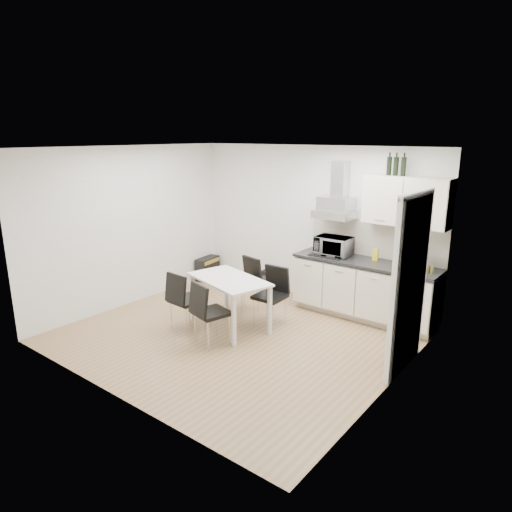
{
  "coord_description": "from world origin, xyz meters",
  "views": [
    {
      "loc": [
        3.89,
        -4.56,
        2.78
      ],
      "look_at": [
        0.07,
        0.37,
        1.1
      ],
      "focal_mm": 32.0,
      "sensor_mm": 36.0,
      "label": 1
    }
  ],
  "objects": [
    {
      "name": "ceiling",
      "position": [
        0.0,
        0.0,
        2.6
      ],
      "size": [
        4.5,
        4.5,
        0.0
      ],
      "primitive_type": "plane",
      "color": "white",
      "rests_on": "wall_back"
    },
    {
      "name": "wall_right",
      "position": [
        2.25,
        0.0,
        1.3
      ],
      "size": [
        0.1,
        4.0,
        2.6
      ],
      "primitive_type": "cube",
      "color": "white",
      "rests_on": "ground"
    },
    {
      "name": "ground",
      "position": [
        0.0,
        0.0,
        0.0
      ],
      "size": [
        4.5,
        4.5,
        0.0
      ],
      "primitive_type": "plane",
      "color": "#A17F56",
      "rests_on": "ground"
    },
    {
      "name": "doorway",
      "position": [
        2.21,
        0.55,
        1.05
      ],
      "size": [
        0.08,
        1.04,
        2.1
      ],
      "primitive_type": "cube",
      "color": "white",
      "rests_on": "ground"
    },
    {
      "name": "wall_back",
      "position": [
        0.0,
        2.0,
        1.3
      ],
      "size": [
        4.5,
        0.1,
        2.6
      ],
      "primitive_type": "cube",
      "color": "white",
      "rests_on": "ground"
    },
    {
      "name": "dining_table",
      "position": [
        -0.27,
        0.17,
        0.66
      ],
      "size": [
        1.39,
        1.02,
        0.75
      ],
      "rotation": [
        0.0,
        0.0,
        -0.27
      ],
      "color": "white",
      "rests_on": "ground"
    },
    {
      "name": "chair_near_right",
      "position": [
        -0.08,
        -0.4,
        0.44
      ],
      "size": [
        0.55,
        0.6,
        0.88
      ],
      "primitive_type": null,
      "rotation": [
        0.0,
        0.0,
        -0.26
      ],
      "color": "black",
      "rests_on": "ground"
    },
    {
      "name": "chair_near_left",
      "position": [
        -0.69,
        -0.27,
        0.44
      ],
      "size": [
        0.47,
        0.53,
        0.88
      ],
      "primitive_type": null,
      "rotation": [
        0.0,
        0.0,
        -0.06
      ],
      "color": "black",
      "rests_on": "ground"
    },
    {
      "name": "kitchenette",
      "position": [
        1.19,
        1.73,
        0.83
      ],
      "size": [
        2.22,
        0.64,
        2.52
      ],
      "color": "beige",
      "rests_on": "ground"
    },
    {
      "name": "wall_left",
      "position": [
        -2.25,
        0.0,
        1.3
      ],
      "size": [
        0.1,
        4.0,
        2.6
      ],
      "primitive_type": "cube",
      "color": "white",
      "rests_on": "ground"
    },
    {
      "name": "wall_front",
      "position": [
        0.0,
        -2.0,
        1.3
      ],
      "size": [
        4.5,
        0.1,
        2.6
      ],
      "primitive_type": "cube",
      "color": "white",
      "rests_on": "ground"
    },
    {
      "name": "floor_speaker",
      "position": [
        -0.84,
        1.9,
        0.17
      ],
      "size": [
        0.22,
        0.2,
        0.34
      ],
      "primitive_type": "cube",
      "rotation": [
        0.0,
        0.0,
        0.11
      ],
      "color": "black",
      "rests_on": "ground"
    },
    {
      "name": "chair_far_right",
      "position": [
        0.17,
        0.58,
        0.44
      ],
      "size": [
        0.46,
        0.52,
        0.88
      ],
      "primitive_type": null,
      "rotation": [
        0.0,
        0.0,
        3.18
      ],
      "color": "black",
      "rests_on": "ground"
    },
    {
      "name": "guitar_amp",
      "position": [
        -2.12,
        1.65,
        0.22
      ],
      "size": [
        0.29,
        0.55,
        0.44
      ],
      "rotation": [
        0.0,
        0.0,
        0.12
      ],
      "color": "black",
      "rests_on": "ground"
    },
    {
      "name": "chair_far_left",
      "position": [
        -0.47,
        0.74,
        0.44
      ],
      "size": [
        0.53,
        0.57,
        0.88
      ],
      "primitive_type": null,
      "rotation": [
        0.0,
        0.0,
        2.95
      ],
      "color": "black",
      "rests_on": "ground"
    }
  ]
}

